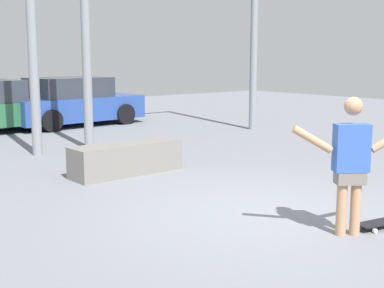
# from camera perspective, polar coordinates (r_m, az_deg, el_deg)

# --- Properties ---
(ground_plane) EXTENTS (36.00, 36.00, 0.00)m
(ground_plane) POSITION_cam_1_polar(r_m,az_deg,el_deg) (7.03, 7.70, -7.33)
(ground_plane) COLOR slate
(skateboarder) EXTENTS (1.17, 0.85, 1.57)m
(skateboarder) POSITION_cam_1_polar(r_m,az_deg,el_deg) (6.19, 16.58, -1.60)
(skateboarder) COLOR tan
(skateboarder) RESTS_ON ground_plane
(grind_box) EXTENTS (2.00, 0.65, 0.53)m
(grind_box) POSITION_cam_1_polar(r_m,az_deg,el_deg) (9.27, -6.99, -1.55)
(grind_box) COLOR slate
(grind_box) RESTS_ON ground_plane
(parked_car_blue) EXTENTS (4.04, 2.13, 1.41)m
(parked_car_blue) POSITION_cam_1_polar(r_m,az_deg,el_deg) (16.07, -12.61, 4.34)
(parked_car_blue) COLOR #284793
(parked_car_blue) RESTS_ON ground_plane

